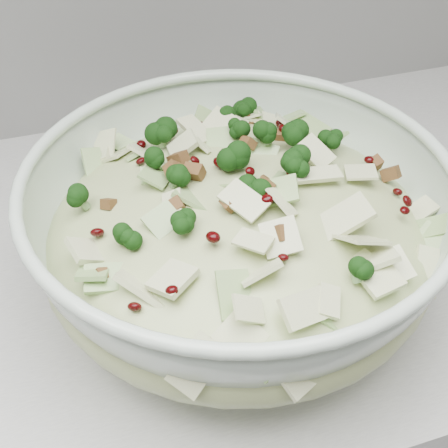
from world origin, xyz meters
TOP-DOWN VIEW (x-y plane):
  - mixing_bowl at (0.14, 1.60)m, footprint 0.50×0.50m
  - salad at (0.14, 1.60)m, footprint 0.44×0.44m

SIDE VIEW (x-z plane):
  - mixing_bowl at x=0.14m, z-range 0.90..1.06m
  - salad at x=0.14m, z-range 0.93..1.08m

